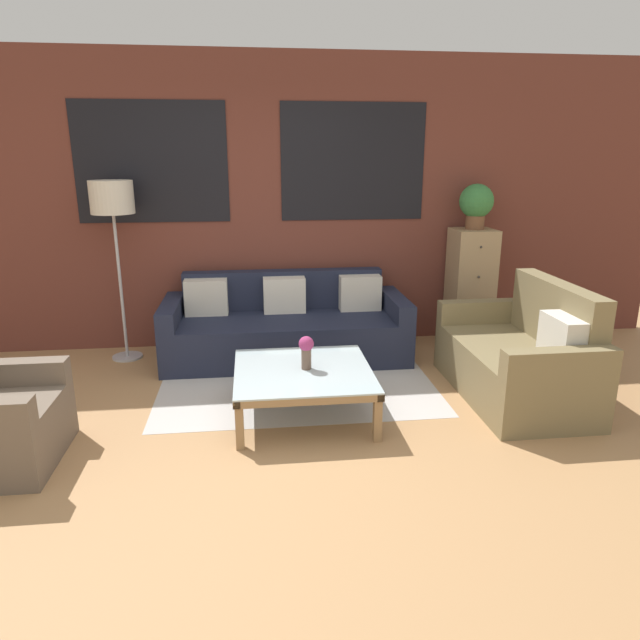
# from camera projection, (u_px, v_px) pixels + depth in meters

# --- Properties ---
(ground_plane) EXTENTS (16.00, 16.00, 0.00)m
(ground_plane) POSITION_uv_depth(u_px,v_px,m) (267.00, 461.00, 3.62)
(ground_plane) COLOR #AD7F51
(wall_back_brick) EXTENTS (8.40, 0.09, 2.80)m
(wall_back_brick) POSITION_uv_depth(u_px,v_px,m) (256.00, 204.00, 5.55)
(wall_back_brick) COLOR brown
(wall_back_brick) RESTS_ON ground_plane
(rug) EXTENTS (2.29, 1.54, 0.00)m
(rug) POSITION_uv_depth(u_px,v_px,m) (297.00, 385.00, 4.81)
(rug) COLOR #BCB7B2
(rug) RESTS_ON ground_plane
(couch_dark) EXTENTS (2.26, 0.88, 0.78)m
(couch_dark) POSITION_uv_depth(u_px,v_px,m) (286.00, 328.00, 5.43)
(couch_dark) COLOR #1E2338
(couch_dark) RESTS_ON ground_plane
(settee_vintage) EXTENTS (0.80, 1.47, 0.92)m
(settee_vintage) POSITION_uv_depth(u_px,v_px,m) (520.00, 359.00, 4.52)
(settee_vintage) COLOR olive
(settee_vintage) RESTS_ON ground_plane
(coffee_table) EXTENTS (0.99, 0.99, 0.36)m
(coffee_table) POSITION_uv_depth(u_px,v_px,m) (303.00, 375.00, 4.18)
(coffee_table) COLOR silver
(coffee_table) RESTS_ON ground_plane
(floor_lamp) EXTENTS (0.38, 0.38, 1.65)m
(floor_lamp) POSITION_uv_depth(u_px,v_px,m) (112.00, 205.00, 5.06)
(floor_lamp) COLOR #B2B2B7
(floor_lamp) RESTS_ON ground_plane
(drawer_cabinet) EXTENTS (0.41, 0.41, 1.17)m
(drawer_cabinet) POSITION_uv_depth(u_px,v_px,m) (470.00, 287.00, 5.76)
(drawer_cabinet) COLOR tan
(drawer_cabinet) RESTS_ON ground_plane
(potted_plant) EXTENTS (0.33, 0.33, 0.44)m
(potted_plant) POSITION_uv_depth(u_px,v_px,m) (476.00, 203.00, 5.53)
(potted_plant) COLOR brown
(potted_plant) RESTS_ON drawer_cabinet
(flower_vase) EXTENTS (0.11, 0.11, 0.25)m
(flower_vase) POSITION_uv_depth(u_px,v_px,m) (306.00, 350.00, 4.13)
(flower_vase) COLOR brown
(flower_vase) RESTS_ON coffee_table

